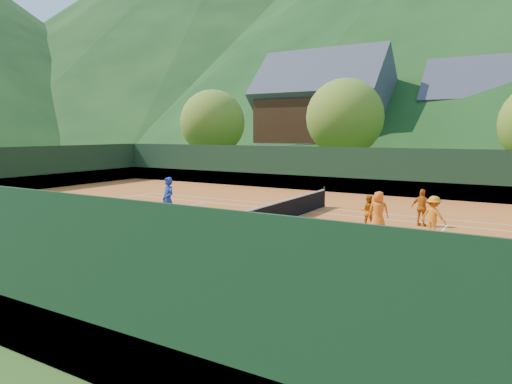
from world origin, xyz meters
The scene contains 40 objects.
ground centered at (0.00, 0.00, 0.00)m, with size 400.00×400.00×0.00m, color #294B17.
clay_court centered at (0.00, 0.00, 0.01)m, with size 40.00×24.00×0.02m, color #BD581E.
mountain_far_left centered at (-90.00, 150.00, 50.00)m, with size 260.00×260.00×100.00m, color black.
coach centered at (-4.33, -1.40, 1.01)m, with size 0.72×0.47×1.98m, color #173399.
student_a centered at (3.60, 1.94, 0.70)m, with size 0.67×0.52×1.37m, color orange.
student_b centered at (5.49, 3.37, 0.81)m, with size 0.92×0.38×1.57m, color orange.
student_c centered at (4.20, 1.36, 0.83)m, with size 0.79×0.52×1.63m, color orange.
student_d centered at (6.23, 1.63, 0.79)m, with size 1.00×0.57×1.54m, color orange.
tennis_ball_0 centered at (-5.15, -5.33, 0.05)m, with size 0.07×0.07×0.07m, color #C4E726.
tennis_ball_1 centered at (-2.84, -1.34, 0.05)m, with size 0.07×0.07×0.07m, color #C4E726.
tennis_ball_2 centered at (6.12, -1.33, 0.05)m, with size 0.07×0.07×0.07m, color #C4E726.
tennis_ball_3 centered at (3.73, -6.92, 0.05)m, with size 0.07×0.07×0.07m, color #C4E726.
tennis_ball_4 centered at (-6.35, -1.71, 0.05)m, with size 0.07×0.07×0.07m, color #C4E726.
tennis_ball_6 centered at (-0.67, -0.88, 0.05)m, with size 0.07×0.07×0.07m, color #C4E726.
tennis_ball_7 centered at (-1.44, -1.67, 0.05)m, with size 0.07×0.07×0.07m, color #C4E726.
tennis_ball_8 centered at (-3.38, -2.99, 0.05)m, with size 0.07×0.07×0.07m, color #C4E726.
tennis_ball_9 centered at (4.50, -5.95, 0.05)m, with size 0.07×0.07×0.07m, color #C4E726.
tennis_ball_10 centered at (3.40, -2.24, 0.05)m, with size 0.07×0.07×0.07m, color #C4E726.
tennis_ball_11 centered at (3.13, -7.74, 0.05)m, with size 0.07×0.07×0.07m, color #C4E726.
tennis_ball_12 centered at (0.90, -5.38, 0.05)m, with size 0.07×0.07×0.07m, color #C4E726.
tennis_ball_13 centered at (4.05, -5.69, 0.05)m, with size 0.07×0.07×0.07m, color #C4E726.
tennis_ball_14 centered at (2.83, -2.13, 0.05)m, with size 0.07×0.07×0.07m, color #C4E726.
tennis_ball_15 centered at (-9.01, -4.93, 0.05)m, with size 0.07×0.07×0.07m, color #C4E726.
tennis_ball_16 centered at (-1.26, -4.42, 0.05)m, with size 0.07×0.07×0.07m, color #C4E726.
tennis_ball_17 centered at (4.94, -7.83, 0.05)m, with size 0.07×0.07×0.07m, color #C4E726.
tennis_ball_18 centered at (-4.92, -7.18, 0.05)m, with size 0.07×0.07×0.07m, color #C4E726.
tennis_ball_19 centered at (-2.99, -5.51, 0.05)m, with size 0.07×0.07×0.07m, color #C4E726.
tennis_ball_20 centered at (-5.21, -1.07, 0.05)m, with size 0.07×0.07×0.07m, color #C4E726.
tennis_ball_21 centered at (2.70, -6.84, 0.05)m, with size 0.07×0.07×0.07m, color #C4E726.
tennis_ball_22 centered at (-3.59, -2.69, 0.05)m, with size 0.07×0.07×0.07m, color #C4E726.
tennis_ball_23 centered at (-2.11, -6.32, 0.05)m, with size 0.07×0.07×0.07m, color #C4E726.
tennis_ball_24 centered at (-9.28, -6.04, 0.05)m, with size 0.07×0.07×0.07m, color #C4E726.
court_lines centered at (0.00, 0.00, 0.02)m, with size 23.83×11.03×0.00m.
tennis_net centered at (0.00, 0.00, 0.52)m, with size 0.10×12.07×1.10m.
perimeter_fence centered at (0.00, 0.00, 1.27)m, with size 40.40×24.24×3.00m.
ball_hopper centered at (-5.08, -4.69, 0.77)m, with size 0.57×0.57×1.00m.
chalet_left centered at (-10.00, 30.00, 5.65)m, with size 13.80×9.93×12.92m.
chalet_mid centered at (6.00, 34.00, 4.99)m, with size 12.65×8.82×11.45m.
tree_a centered at (-16.00, 18.00, 4.87)m, with size 6.00×6.00×7.88m.
tree_b centered at (-4.00, 20.00, 5.19)m, with size 6.40×6.40×8.40m.
Camera 1 is at (9.14, -16.50, 3.94)m, focal length 32.00 mm.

